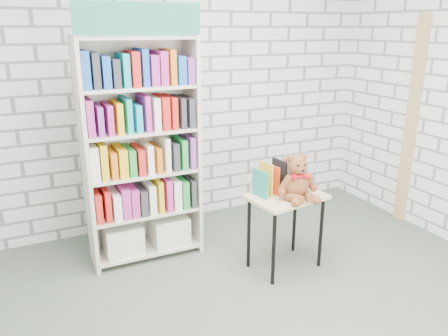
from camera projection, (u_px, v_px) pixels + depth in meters
name	position (u px, v px, depth m)	size (l,w,h in m)	color
ground	(267.00, 327.00, 3.01)	(4.50, 4.50, 0.00)	#485447
room_shell	(276.00, 62.00, 2.47)	(4.52, 4.02, 2.81)	silver
bookshelf	(141.00, 150.00, 3.69)	(0.96, 0.37, 2.15)	beige
display_table	(286.00, 206.00, 3.61)	(0.66, 0.50, 0.66)	tan
table_books	(279.00, 177.00, 3.62)	(0.45, 0.25, 0.25)	teal
teddy_bear	(298.00, 181.00, 3.47)	(0.34, 0.32, 0.37)	brown
door_trim	(412.00, 123.00, 4.41)	(0.05, 0.12, 2.10)	tan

